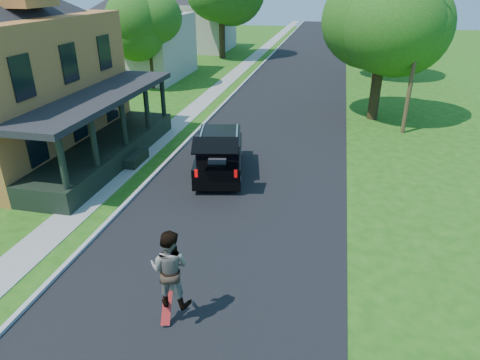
% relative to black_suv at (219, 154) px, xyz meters
% --- Properties ---
extents(ground, '(140.00, 140.00, 0.00)m').
position_rel_black_suv_xyz_m(ground, '(1.40, -5.83, -0.87)').
color(ground, '#215310').
rests_on(ground, ground).
extents(street, '(8.00, 120.00, 0.02)m').
position_rel_black_suv_xyz_m(street, '(1.40, 14.17, -0.87)').
color(street, black).
rests_on(street, ground).
extents(curb, '(0.15, 120.00, 0.12)m').
position_rel_black_suv_xyz_m(curb, '(-2.65, 14.17, -0.87)').
color(curb, '#AAA9A4').
rests_on(curb, ground).
extents(sidewalk, '(1.30, 120.00, 0.03)m').
position_rel_black_suv_xyz_m(sidewalk, '(-4.20, 14.17, -0.87)').
color(sidewalk, gray).
rests_on(sidewalk, ground).
extents(front_walk, '(6.50, 1.20, 0.03)m').
position_rel_black_suv_xyz_m(front_walk, '(-8.10, 0.17, -0.87)').
color(front_walk, gray).
rests_on(front_walk, ground).
extents(neighbor_house_mid, '(12.78, 12.78, 8.30)m').
position_rel_black_suv_xyz_m(neighbor_house_mid, '(-12.10, 18.17, 3.32)').
color(neighbor_house_mid, beige).
rests_on(neighbor_house_mid, ground).
extents(neighbor_house_far, '(12.78, 12.78, 8.30)m').
position_rel_black_suv_xyz_m(neighbor_house_far, '(-12.10, 34.17, 3.32)').
color(neighbor_house_far, beige).
rests_on(neighbor_house_far, ground).
extents(black_suv, '(2.76, 5.14, 2.27)m').
position_rel_black_suv_xyz_m(black_suv, '(0.00, 0.00, 0.00)').
color(black_suv, black).
rests_on(black_suv, ground).
extents(skateboarder, '(0.98, 0.77, 1.99)m').
position_rel_black_suv_xyz_m(skateboarder, '(1.21, -8.83, 0.70)').
color(skateboarder, black).
rests_on(skateboarder, ground).
extents(skateboard, '(0.25, 0.56, 0.73)m').
position_rel_black_suv_xyz_m(skateboard, '(1.08, -8.91, -0.46)').
color(skateboard, red).
rests_on(skateboard, ground).
extents(tree_left_mid, '(5.12, 4.95, 7.50)m').
position_rel_black_suv_xyz_m(tree_left_mid, '(-9.14, 14.46, 3.99)').
color(tree_left_mid, black).
rests_on(tree_left_mid, ground).
extents(tree_right_near, '(7.45, 7.15, 8.60)m').
position_rel_black_suv_xyz_m(tree_right_near, '(6.85, 9.74, 4.66)').
color(tree_right_near, black).
rests_on(tree_right_near, ground).
extents(utility_pole_near, '(1.41, 0.29, 8.80)m').
position_rel_black_suv_xyz_m(utility_pole_near, '(8.40, 7.37, 3.66)').
color(utility_pole_near, '#40331D').
rests_on(utility_pole_near, ground).
extents(utility_pole_far, '(1.41, 0.24, 8.32)m').
position_rel_black_suv_xyz_m(utility_pole_far, '(8.40, 33.49, 3.42)').
color(utility_pole_far, '#40331D').
rests_on(utility_pole_far, ground).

